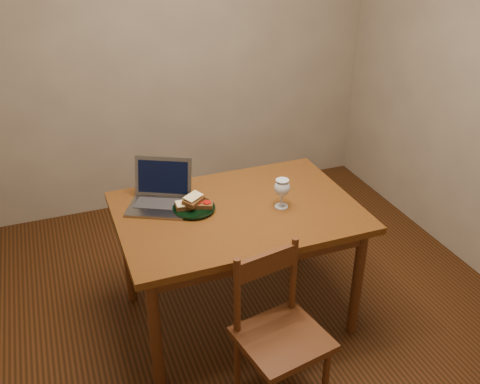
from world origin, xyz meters
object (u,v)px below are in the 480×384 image
object	(u,v)px
table	(238,222)
plate	(194,209)
chair	(280,328)
milk_glass	(282,193)
laptop	(161,193)

from	to	relation	value
table	plate	distance (m)	0.25
plate	table	bearing A→B (deg)	-17.63
chair	plate	world-z (taller)	chair
chair	milk_glass	size ratio (longest dim) A/B	2.67
chair	laptop	size ratio (longest dim) A/B	1.08
table	chair	world-z (taller)	chair
table	milk_glass	size ratio (longest dim) A/B	7.67
plate	laptop	size ratio (longest dim) A/B	0.55
table	plate	size ratio (longest dim) A/B	5.60
laptop	table	bearing A→B (deg)	-3.22
milk_glass	laptop	world-z (taller)	laptop
chair	milk_glass	bearing A→B (deg)	55.56
table	laptop	world-z (taller)	laptop
plate	milk_glass	size ratio (longest dim) A/B	1.37
milk_glass	plate	bearing A→B (deg)	163.49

